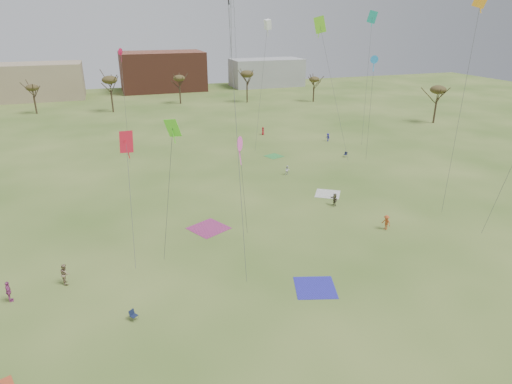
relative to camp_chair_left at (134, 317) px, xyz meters
name	(u,v)px	position (x,y,z in m)	size (l,w,h in m)	color
ground	(302,304)	(13.47, -2.33, -0.26)	(260.00, 260.00, 0.00)	#35591B
spectator_fore_b	(65,274)	(-5.34, 7.29, 0.71)	(0.94, 0.73, 1.94)	#987F60
spectator_fore_c	(335,199)	(25.83, 15.16, 0.56)	(1.51, 0.48, 1.63)	brown
flyer_mid_b	(386,222)	(28.08, 7.29, 0.59)	(1.10, 0.63, 1.70)	#AD4920
spectator_mid_d	(9,292)	(-9.64, 5.91, 0.68)	(1.11, 0.46, 1.89)	#AC4888
spectator_mid_e	(287,170)	(24.64, 27.75, 0.48)	(0.72, 0.56, 1.47)	silver
flyer_far_b	(263,131)	(29.39, 51.95, 0.54)	(0.78, 0.51, 1.60)	#A71C25
flyer_far_c	(328,137)	(39.50, 43.23, 0.51)	(0.99, 0.57, 1.54)	navy
blanket_blue	(315,288)	(15.49, -0.59, -0.26)	(3.51, 3.51, 0.03)	#2A28AF
blanket_cream	(328,194)	(26.86, 18.89, -0.26)	(3.20, 3.20, 0.03)	silver
blanket_plum	(209,228)	(9.26, 13.94, -0.26)	(3.77, 3.77, 0.03)	#962E67
blanket_olive	(274,156)	(26.17, 37.41, -0.26)	(2.60, 2.60, 0.03)	green
camp_chair_left	(134,317)	(0.00, 0.00, 0.00)	(0.73, 0.74, 0.87)	#151E3B
camp_chair_right	(345,155)	(37.59, 33.07, 0.00)	(0.73, 0.72, 0.87)	#131836
kites_aloft	(268,42)	(19.75, 23.54, 19.16)	(60.18, 40.81, 24.68)	red
tree_line	(152,87)	(10.62, 76.79, 6.83)	(117.44, 49.32, 8.91)	#3A2B1E
building_tan	(24,82)	(-21.53, 112.67, 4.74)	(32.00, 14.00, 10.00)	#937F60
building_brick	(163,71)	(18.47, 117.67, 5.74)	(26.00, 16.00, 12.00)	brown
building_grey	(267,73)	(53.47, 115.67, 4.24)	(24.00, 12.00, 9.00)	gray
radio_tower	(232,27)	(43.47, 122.67, 18.95)	(1.51, 1.72, 41.00)	#9EA3A8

